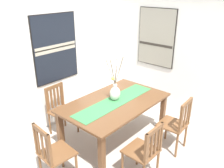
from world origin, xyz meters
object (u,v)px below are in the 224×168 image
at_px(dining_table, 115,107).
at_px(painting_on_side_wall, 156,38).
at_px(centerpiece_vase, 115,92).
at_px(chair_0, 176,124).
at_px(chair_2, 144,151).
at_px(painting_on_back_wall, 56,48).
at_px(chair_1, 60,109).
at_px(chair_3, 53,153).

bearing_deg(dining_table, painting_on_side_wall, 9.00).
distance_m(centerpiece_vase, chair_0, 1.12).
bearing_deg(centerpiece_vase, painting_on_side_wall, 7.92).
bearing_deg(chair_2, chair_0, -0.25).
bearing_deg(centerpiece_vase, chair_2, -116.69).
relative_size(centerpiece_vase, painting_on_back_wall, 0.61).
relative_size(chair_1, painting_on_side_wall, 0.77).
xyz_separation_m(dining_table, chair_0, (0.47, -0.91, -0.19)).
xyz_separation_m(centerpiece_vase, chair_3, (-1.33, -0.05, -0.43)).
distance_m(centerpiece_vase, painting_on_side_wall, 1.72).
bearing_deg(chair_3, chair_1, 48.38).
xyz_separation_m(chair_1, chair_3, (-0.82, -0.93, -0.01)).
bearing_deg(painting_on_side_wall, dining_table, -171.00).
height_order(centerpiece_vase, chair_3, centerpiece_vase).
xyz_separation_m(centerpiece_vase, painting_on_side_wall, (1.58, 0.22, 0.65)).
relative_size(chair_0, chair_3, 1.01).
bearing_deg(dining_table, chair_1, 117.36).
relative_size(dining_table, chair_0, 1.92).
bearing_deg(chair_2, centerpiece_vase, 63.31).
xyz_separation_m(chair_2, painting_on_back_wall, (0.23, 2.17, 1.03)).
height_order(chair_0, chair_1, chair_0).
xyz_separation_m(chair_0, chair_1, (-0.94, 1.82, 0.01)).
xyz_separation_m(centerpiece_vase, painting_on_back_wall, (-0.25, 1.22, 0.60)).
bearing_deg(chair_1, chair_0, -62.75).
relative_size(chair_2, painting_on_back_wall, 0.73).
bearing_deg(chair_0, centerpiece_vase, 114.41).
distance_m(chair_1, painting_on_back_wall, 1.11).
distance_m(chair_1, chair_2, 1.82).
bearing_deg(chair_3, dining_table, 0.62).
bearing_deg(painting_on_back_wall, centerpiece_vase, -78.55).
height_order(chair_0, chair_2, chair_0).
bearing_deg(dining_table, painting_on_back_wall, 99.50).
bearing_deg(chair_3, chair_0, -26.96).
bearing_deg(chair_0, painting_on_back_wall, 107.34).
bearing_deg(chair_1, painting_on_back_wall, 53.17).
distance_m(chair_3, painting_on_side_wall, 3.12).
relative_size(chair_3, painting_on_back_wall, 0.75).
bearing_deg(painting_on_back_wall, chair_1, -126.83).
xyz_separation_m(chair_2, chair_3, (-0.86, 0.89, 0.00)).
distance_m(dining_table, chair_0, 1.04).
distance_m(dining_table, painting_on_side_wall, 1.87).
bearing_deg(painting_on_side_wall, chair_0, -134.64).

